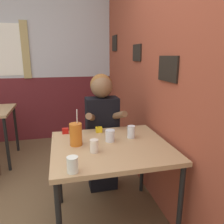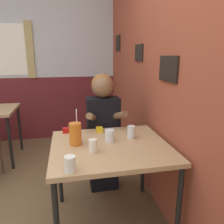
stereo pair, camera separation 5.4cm
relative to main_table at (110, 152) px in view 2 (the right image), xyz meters
The scene contains 11 objects.
brick_wall_right 1.32m from the main_table, 61.65° to the left, with size 0.08×4.58×2.70m.
back_wall 2.59m from the main_table, 111.87° to the left, with size 5.87×0.09×2.70m.
main_table is the anchor object (origin of this frame).
person_seated 0.57m from the main_table, 86.40° to the left, with size 0.42×0.42×1.29m.
cocktail_pitcher 0.33m from the main_table, 167.48° to the left, with size 0.10×0.10×0.30m.
glass_near_pitcher 0.14m from the main_table, 82.09° to the left, with size 0.08×0.08×0.10m.
glass_center 0.51m from the main_table, 132.19° to the right, with size 0.07×0.07×0.10m.
glass_far_side 0.22m from the main_table, 145.21° to the right, with size 0.06×0.06×0.10m.
glass_by_brick 0.27m from the main_table, 28.53° to the left, with size 0.07×0.07×0.11m.
condiment_ketchup 0.52m from the main_table, 134.51° to the left, with size 0.06×0.04×0.05m.
condiment_mustard 0.34m from the main_table, 97.51° to the left, with size 0.06×0.04×0.05m.
Camera 2 is at (0.60, -1.35, 1.47)m, focal length 35.00 mm.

